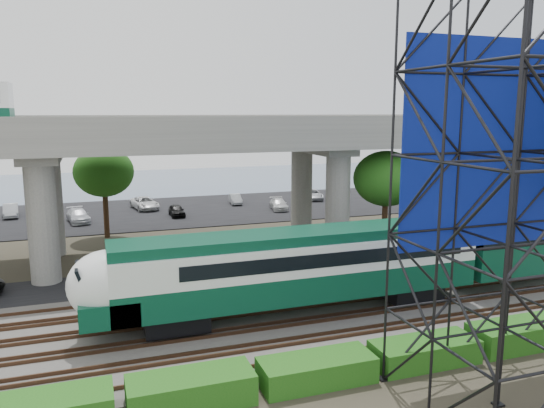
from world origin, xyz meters
name	(u,v)px	position (x,y,z in m)	size (l,w,h in m)	color
ground	(260,342)	(0.00, 0.00, 0.00)	(140.00, 140.00, 0.00)	#474233
ballast_bed	(248,324)	(0.00, 2.00, 0.10)	(90.00, 12.00, 0.20)	slate
service_road	(211,276)	(0.00, 10.50, 0.04)	(90.00, 5.00, 0.08)	black
parking_lot	(163,212)	(0.00, 34.00, 0.04)	(90.00, 18.00, 0.08)	black
harbor_water	(143,185)	(0.00, 56.00, 0.01)	(140.00, 40.00, 0.03)	#4A5E7A
rail_tracks	(248,320)	(0.00, 2.00, 0.28)	(90.00, 9.52, 0.16)	#472D1E
commuter_train	(340,261)	(5.04, 2.00, 2.88)	(29.30, 3.06, 4.30)	black
overpass	(174,145)	(-1.28, 16.00, 8.21)	(80.00, 12.00, 12.40)	#9E9B93
hedge_strip	(317,369)	(1.01, -4.30, 0.56)	(34.60, 1.80, 1.20)	#195513
trees	(127,184)	(-4.67, 16.17, 5.57)	(40.94, 16.94, 7.69)	#382314
parked_cars	(157,206)	(-0.66, 33.67, 0.70)	(39.07, 9.86, 1.32)	silver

